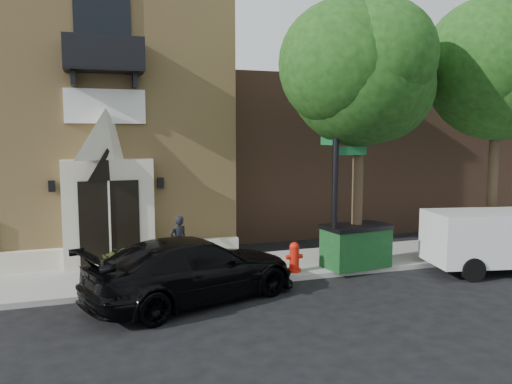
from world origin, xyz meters
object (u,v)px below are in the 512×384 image
(cargo_van, at_px, (509,238))
(dumpster, at_px, (356,245))
(pedestrian_near, at_px, (178,241))
(black_sedan, at_px, (194,269))
(street_sign, at_px, (336,154))
(fire_hydrant, at_px, (294,257))

(cargo_van, distance_m, dumpster, 4.54)
(pedestrian_near, bearing_deg, black_sedan, 68.96)
(street_sign, distance_m, fire_hydrant, 3.18)
(cargo_van, height_order, fire_hydrant, cargo_van)
(black_sedan, bearing_deg, dumpster, -97.71)
(cargo_van, xyz_separation_m, pedestrian_near, (-9.31, 3.09, -0.10))
(black_sedan, bearing_deg, street_sign, -97.39)
(black_sedan, relative_size, cargo_van, 1.14)
(street_sign, distance_m, dumpster, 2.84)
(dumpster, bearing_deg, fire_hydrant, 170.77)
(cargo_van, relative_size, fire_hydrant, 5.48)
(cargo_van, distance_m, pedestrian_near, 9.81)
(black_sedan, bearing_deg, fire_hydrant, -89.55)
(fire_hydrant, distance_m, pedestrian_near, 3.46)
(black_sedan, height_order, dumpster, black_sedan)
(street_sign, height_order, dumpster, street_sign)
(dumpster, bearing_deg, black_sedan, -175.07)
(fire_hydrant, height_order, dumpster, dumpster)
(pedestrian_near, bearing_deg, street_sign, 138.07)
(black_sedan, height_order, cargo_van, cargo_van)
(cargo_van, bearing_deg, pedestrian_near, 173.37)
(cargo_van, relative_size, dumpster, 2.29)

